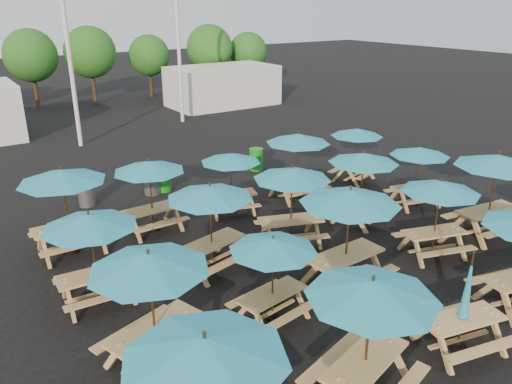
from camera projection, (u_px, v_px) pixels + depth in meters
ground at (284, 242)px, 14.71m from camera, size 120.00×120.00×0.00m
picnic_unit_0 at (205, 356)px, 6.69m from camera, size 2.60×2.60×2.51m
picnic_unit_1 at (149, 268)px, 9.08m from camera, size 2.85×2.85×2.41m
picnic_unit_2 at (90, 226)px, 11.11m from camera, size 2.25×2.25×2.26m
picnic_unit_3 at (62, 180)px, 13.35m from camera, size 2.35×2.35×2.48m
picnic_unit_4 at (372, 296)px, 8.23m from camera, size 2.78×2.78×2.41m
picnic_unit_5 at (273, 249)px, 10.51m from camera, size 2.17×2.17×2.03m
picnic_unit_6 at (210, 197)px, 12.53m from camera, size 2.66×2.66×2.36m
picnic_unit_7 at (149, 170)px, 14.74m from camera, size 2.20×2.20×2.27m
picnic_unit_8 at (464, 310)px, 9.88m from camera, size 2.01×1.85×2.21m
picnic_unit_9 at (350, 202)px, 11.71m from camera, size 2.53×2.53×2.56m
picnic_unit_10 at (292, 178)px, 13.91m from camera, size 2.82×2.82×2.34m
picnic_unit_11 at (231, 161)px, 16.10m from camera, size 2.42×2.42×2.09m
picnic_unit_13 at (440, 191)px, 13.26m from camera, size 2.61×2.61×2.21m
picnic_unit_14 at (363, 162)px, 15.39m from camera, size 2.76×2.76×2.31m
picnic_unit_15 at (298, 142)px, 17.30m from camera, size 2.28×2.28×2.39m
picnic_unit_17 at (497, 165)px, 14.33m from camera, size 2.73×2.73×2.57m
picnic_unit_18 at (420, 155)px, 16.71m from camera, size 2.40×2.40×2.11m
picnic_unit_19 at (357, 135)px, 19.11m from camera, size 2.50×2.50×2.12m
waste_bin_0 at (86, 193)px, 17.20m from camera, size 0.57×0.57×0.92m
waste_bin_1 at (152, 182)px, 18.23m from camera, size 0.57×0.57×0.92m
waste_bin_2 at (163, 177)px, 18.71m from camera, size 0.57×0.57×0.92m
waste_bin_3 at (163, 179)px, 18.54m from camera, size 0.57×0.57×0.92m
waste_bin_4 at (256, 159)px, 20.85m from camera, size 0.57×0.57×0.92m
mast_0 at (64, 17)px, 22.38m from camera, size 0.20×0.20×12.00m
mast_1 at (177, 14)px, 27.32m from camera, size 0.20×0.20×12.00m
event_tent_1 at (222, 86)px, 33.67m from camera, size 7.00×4.00×2.60m
tree_3 at (30, 56)px, 31.75m from camera, size 3.36×3.36×5.09m
tree_4 at (90, 52)px, 33.28m from camera, size 3.41×3.41×5.17m
tree_5 at (149, 56)px, 36.02m from camera, size 2.94×2.94×4.45m
tree_6 at (209, 48)px, 36.57m from camera, size 3.38×3.38×5.13m
tree_7 at (248, 52)px, 38.51m from camera, size 2.95×2.95×4.48m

